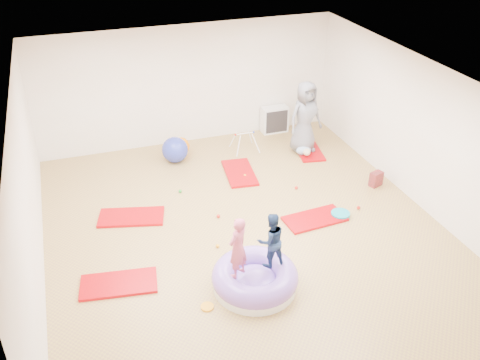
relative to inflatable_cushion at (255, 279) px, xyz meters
name	(u,v)px	position (x,y,z in m)	size (l,w,h in m)	color
room	(246,163)	(0.37, 1.49, 1.23)	(7.01, 8.01, 2.81)	#9B7249
gym_mat_front_left	(119,284)	(-2.02, 0.74, -0.14)	(1.20, 0.60, 0.05)	#D00404
gym_mat_mid_left	(131,217)	(-1.54, 2.56, -0.14)	(1.21, 0.61, 0.05)	#D00404
gym_mat_center_back	(240,173)	(0.95, 3.51, -0.14)	(1.19, 0.60, 0.05)	#D00404
gym_mat_right	(315,219)	(1.71, 1.38, -0.14)	(1.15, 0.58, 0.05)	#D00404
gym_mat_rear_right	(309,151)	(2.82, 3.98, -0.14)	(1.08, 0.54, 0.04)	#D00404
inflatable_cushion	(255,279)	(0.00, 0.00, 0.00)	(1.36, 1.36, 0.43)	white
child_pink	(238,245)	(-0.29, -0.02, 0.74)	(0.37, 0.24, 1.02)	#CC5471
child_navy	(271,238)	(0.27, 0.05, 0.69)	(0.45, 0.35, 0.93)	navy
adult_caregiver	(305,117)	(2.69, 4.02, 0.71)	(0.81, 0.53, 1.66)	slate
infant	(304,150)	(2.62, 3.80, -0.01)	(0.36, 0.36, 0.21)	#95AED2
ball_pit_balls	(252,211)	(0.69, 2.00, -0.13)	(3.19, 3.05, 0.07)	red
exercise_ball_blue	(175,150)	(-0.23, 4.52, 0.12)	(0.58, 0.58, 0.58)	#2935A7
exercise_ball_orange	(181,146)	(-0.03, 4.82, 0.04)	(0.42, 0.42, 0.42)	orange
infant_play_gym	(245,139)	(1.42, 4.52, 0.14)	(0.59, 0.56, 0.45)	white
cube_shelf	(275,120)	(2.48, 5.28, 0.16)	(0.65, 0.32, 0.65)	white
balance_disc	(340,214)	(2.23, 1.34, -0.13)	(0.36, 0.36, 0.08)	#1399AF
backpack	(376,179)	(3.47, 2.12, -0.01)	(0.27, 0.16, 0.31)	red
yellow_toy	(207,307)	(-0.84, -0.20, -0.15)	(0.20, 0.20, 0.03)	#FFA514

